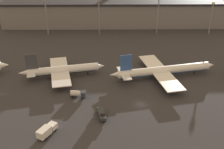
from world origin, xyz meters
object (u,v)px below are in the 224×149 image
Objects in this scene: airplane_2 at (163,71)px; service_vehicle_0 at (78,94)px; service_vehicle_2 at (46,131)px; airplane_1 at (62,70)px; service_vehicle_1 at (102,114)px.

airplane_2 is 7.84× the size of service_vehicle_0.
service_vehicle_2 reaches higher than service_vehicle_0.
airplane_1 is at bearing 166.56° from airplane_2.
airplane_2 reaches higher than service_vehicle_2.
service_vehicle_0 is 0.81× the size of service_vehicle_1.
airplane_1 is 43.54m from airplane_2.
service_vehicle_2 is at bearing -149.81° from airplane_2.
service_vehicle_1 is at bearing -143.42° from airplane_2.
airplane_1 is 0.78× the size of airplane_2.
airplane_1 reaches higher than service_vehicle_0.
airplane_1 is 19.62m from service_vehicle_0.
airplane_1 is at bearing -160.34° from service_vehicle_1.
airplane_2 is 39.18m from service_vehicle_1.
airplane_1 is 35.23m from service_vehicle_1.
service_vehicle_2 is at bearing -71.35° from service_vehicle_1.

